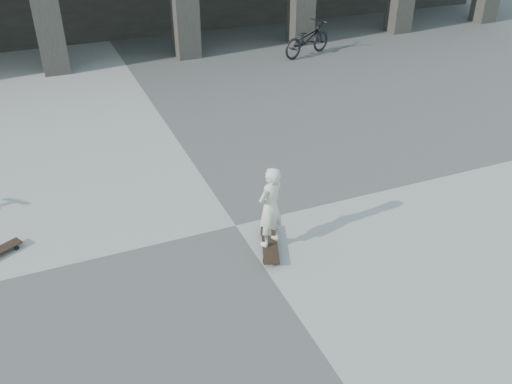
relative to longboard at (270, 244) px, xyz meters
name	(u,v)px	position (x,y,z in m)	size (l,w,h in m)	color
ground	(236,226)	(-0.24, 0.71, -0.07)	(90.00, 90.00, 0.00)	#494946
longboard	(270,244)	(0.00, 0.00, 0.00)	(0.53, 0.95, 0.09)	black
child	(270,207)	(0.00, 0.00, 0.61)	(0.43, 0.28, 1.19)	beige
bicycle	(307,39)	(4.72, 8.01, 0.39)	(0.61, 1.75, 0.92)	black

